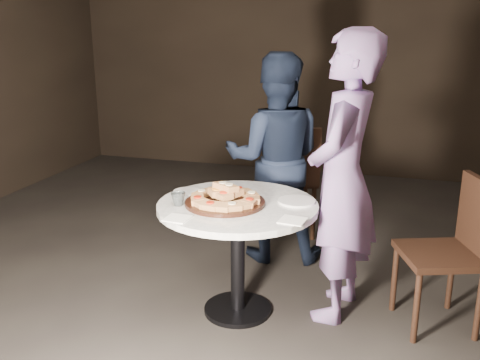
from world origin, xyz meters
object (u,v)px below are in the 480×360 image
object	(u,v)px
table	(238,224)
chair_far	(290,174)
water_glass	(178,199)
diner_teal	(342,179)
chair_right	(456,244)
focaccia_pile	(225,196)
serving_board	(225,203)
diner_navy	(275,159)

from	to	relation	value
table	chair_far	world-z (taller)	chair_far
table	water_glass	xyz separation A→B (m)	(-0.32, -0.13, 0.17)
chair_far	diner_teal	size ratio (longest dim) A/B	0.55
water_glass	chair_right	world-z (taller)	chair_right
water_glass	diner_teal	world-z (taller)	diner_teal
focaccia_pile	chair_far	bearing A→B (deg)	85.17
chair_far	water_glass	bearing A→B (deg)	55.76
serving_board	chair_right	size ratio (longest dim) A/B	0.52
chair_far	chair_right	distance (m)	1.63
diner_navy	diner_teal	world-z (taller)	diner_teal
focaccia_pile	chair_right	xyz separation A→B (m)	(1.32, 0.26, -0.25)
chair_right	diner_navy	xyz separation A→B (m)	(-1.24, 0.67, 0.26)
focaccia_pile	diner_navy	distance (m)	0.94
focaccia_pile	water_glass	distance (m)	0.27
chair_right	diner_navy	distance (m)	1.43
focaccia_pile	diner_navy	world-z (taller)	diner_navy
serving_board	water_glass	distance (m)	0.28
diner_teal	diner_navy	bearing A→B (deg)	-134.08
chair_right	water_glass	bearing A→B (deg)	-97.40
water_glass	diner_navy	distance (m)	1.09
chair_far	diner_navy	bearing A→B (deg)	65.56
chair_far	chair_right	bearing A→B (deg)	117.64
table	chair_right	xyz separation A→B (m)	(1.25, 0.22, -0.06)
serving_board	chair_far	size ratio (longest dim) A/B	0.50
water_glass	diner_teal	distance (m)	0.97
water_glass	chair_far	xyz separation A→B (m)	(0.37, 1.46, -0.21)
diner_navy	diner_teal	distance (m)	0.91
chair_right	diner_teal	xyz separation A→B (m)	(-0.67, -0.03, 0.34)
water_glass	chair_far	size ratio (longest dim) A/B	0.09
serving_board	diner_teal	world-z (taller)	diner_teal
focaccia_pile	water_glass	bearing A→B (deg)	-159.87
chair_right	focaccia_pile	bearing A→B (deg)	-98.88
serving_board	chair_right	world-z (taller)	chair_right
serving_board	chair_right	bearing A→B (deg)	11.36
diner_navy	serving_board	bearing A→B (deg)	73.71
table	diner_navy	distance (m)	0.92
table	chair_far	distance (m)	1.33
chair_far	diner_teal	bearing A→B (deg)	95.49
focaccia_pile	diner_teal	distance (m)	0.70
table	diner_teal	world-z (taller)	diner_teal
diner_teal	serving_board	bearing A→B (deg)	-63.47
chair_far	chair_right	xyz separation A→B (m)	(1.20, -1.10, -0.03)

